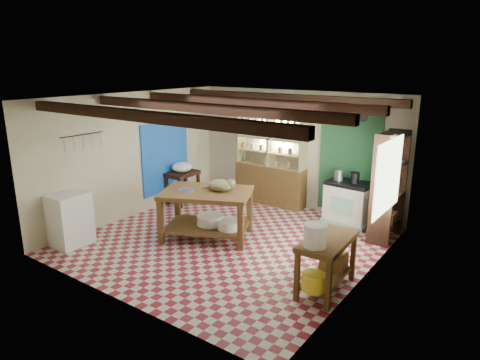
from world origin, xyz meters
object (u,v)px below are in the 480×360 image
Objects in this scene: prep_table at (183,187)px; right_counter at (326,264)px; white_cabinet at (70,219)px; cat at (220,185)px; stove at (348,203)px; work_table at (207,214)px.

prep_table is 0.67× the size of right_counter.
right_counter reaches higher than prep_table.
white_cabinet is at bearing -168.06° from right_counter.
prep_table is at bearing 155.49° from right_counter.
cat reaches higher than right_counter.
prep_table is at bearing 116.66° from cat.
white_cabinet is (-3.63, -3.91, 0.05)m from stove.
white_cabinet reaches higher than work_table.
work_table is at bearing 42.15° from white_cabinet.
prep_table is 1.61× the size of cat.
work_table is at bearing 166.29° from right_counter.
white_cabinet is 2.74m from cat.
white_cabinet is (-0.02, -2.90, 0.10)m from prep_table.
stove is at bearing 14.40° from prep_table.
white_cabinet is 2.05× the size of cat.
cat reaches higher than stove.
cat is at bearing 41.43° from white_cabinet.
cat is at bearing 162.06° from right_counter.
cat reaches higher than work_table.
work_table is 1.81× the size of stove.
right_counter is 2.39× the size of cat.
prep_table is at bearing 88.36° from white_cabinet.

